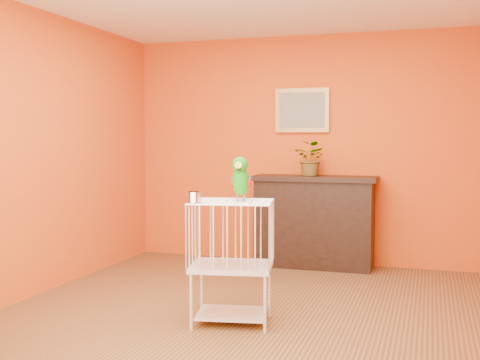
% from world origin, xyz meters
% --- Properties ---
extents(ground, '(4.50, 4.50, 0.00)m').
position_xyz_m(ground, '(0.00, 0.00, 0.00)').
color(ground, brown).
rests_on(ground, ground).
extents(room_shell, '(4.50, 4.50, 4.50)m').
position_xyz_m(room_shell, '(0.00, 0.00, 1.58)').
color(room_shell, '#C55412').
rests_on(room_shell, ground).
extents(console_cabinet, '(1.37, 0.49, 1.01)m').
position_xyz_m(console_cabinet, '(0.19, 2.01, 0.51)').
color(console_cabinet, black).
rests_on(console_cabinet, ground).
extents(potted_plant, '(0.46, 0.49, 0.30)m').
position_xyz_m(potted_plant, '(0.15, 2.01, 1.16)').
color(potted_plant, '#26722D').
rests_on(potted_plant, console_cabinet).
extents(framed_picture, '(0.62, 0.04, 0.50)m').
position_xyz_m(framed_picture, '(0.00, 2.22, 1.75)').
color(framed_picture, '#A87B3C').
rests_on(framed_picture, room_shell).
extents(birdcage, '(0.69, 0.58, 0.94)m').
position_xyz_m(birdcage, '(-0.03, -0.23, 0.49)').
color(birdcage, silver).
rests_on(birdcage, ground).
extents(feed_cup, '(0.11, 0.11, 0.08)m').
position_xyz_m(feed_cup, '(-0.26, -0.44, 0.99)').
color(feed_cup, silver).
rests_on(feed_cup, birdcage).
extents(parrot, '(0.17, 0.31, 0.34)m').
position_xyz_m(parrot, '(0.03, -0.19, 1.12)').
color(parrot, '#59544C').
rests_on(parrot, birdcage).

